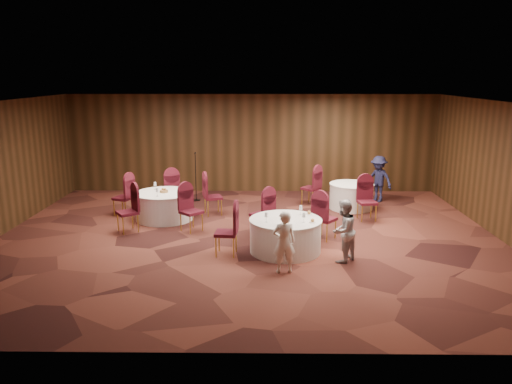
{
  "coord_description": "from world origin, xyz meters",
  "views": [
    {
      "loc": [
        0.35,
        -11.3,
        3.83
      ],
      "look_at": [
        0.2,
        0.2,
        1.1
      ],
      "focal_mm": 35.0,
      "sensor_mm": 36.0,
      "label": 1
    }
  ],
  "objects_px": {
    "table_main": "(285,235)",
    "woman_b": "(343,231)",
    "table_left": "(165,206)",
    "man_c": "(378,179)",
    "mic_stand": "(196,187)",
    "table_right": "(351,196)",
    "woman_a": "(284,242)"
  },
  "relations": [
    {
      "from": "table_right",
      "to": "mic_stand",
      "type": "bearing_deg",
      "value": 169.06
    },
    {
      "from": "mic_stand",
      "to": "woman_a",
      "type": "height_order",
      "value": "mic_stand"
    },
    {
      "from": "man_c",
      "to": "table_left",
      "type": "bearing_deg",
      "value": -119.43
    },
    {
      "from": "woman_a",
      "to": "woman_b",
      "type": "relative_size",
      "value": 0.95
    },
    {
      "from": "table_left",
      "to": "mic_stand",
      "type": "relative_size",
      "value": 1.04
    },
    {
      "from": "woman_a",
      "to": "woman_b",
      "type": "bearing_deg",
      "value": -161.87
    },
    {
      "from": "table_main",
      "to": "woman_b",
      "type": "relative_size",
      "value": 1.19
    },
    {
      "from": "mic_stand",
      "to": "man_c",
      "type": "height_order",
      "value": "mic_stand"
    },
    {
      "from": "table_left",
      "to": "man_c",
      "type": "distance_m",
      "value": 6.5
    },
    {
      "from": "table_right",
      "to": "man_c",
      "type": "bearing_deg",
      "value": 41.3
    },
    {
      "from": "mic_stand",
      "to": "man_c",
      "type": "xyz_separation_m",
      "value": [
        5.6,
        -0.05,
        0.27
      ]
    },
    {
      "from": "woman_b",
      "to": "man_c",
      "type": "relative_size",
      "value": 0.94
    },
    {
      "from": "man_c",
      "to": "woman_b",
      "type": "bearing_deg",
      "value": -67.58
    },
    {
      "from": "table_main",
      "to": "table_right",
      "type": "distance_m",
      "value": 4.19
    },
    {
      "from": "mic_stand",
      "to": "woman_b",
      "type": "bearing_deg",
      "value": -53.94
    },
    {
      "from": "table_right",
      "to": "man_c",
      "type": "relative_size",
      "value": 0.9
    },
    {
      "from": "table_main",
      "to": "woman_b",
      "type": "distance_m",
      "value": 1.33
    },
    {
      "from": "table_main",
      "to": "table_right",
      "type": "relative_size",
      "value": 1.25
    },
    {
      "from": "mic_stand",
      "to": "woman_a",
      "type": "xyz_separation_m",
      "value": [
        2.48,
        -5.75,
        0.2
      ]
    },
    {
      "from": "table_left",
      "to": "table_right",
      "type": "bearing_deg",
      "value": 12.45
    },
    {
      "from": "table_main",
      "to": "table_right",
      "type": "bearing_deg",
      "value": 60.34
    },
    {
      "from": "table_right",
      "to": "man_c",
      "type": "xyz_separation_m",
      "value": [
        0.96,
        0.84,
        0.33
      ]
    },
    {
      "from": "woman_a",
      "to": "table_left",
      "type": "bearing_deg",
      "value": -58.99
    },
    {
      "from": "table_main",
      "to": "woman_a",
      "type": "xyz_separation_m",
      "value": [
        -0.08,
        -1.21,
        0.26
      ]
    },
    {
      "from": "table_left",
      "to": "table_main",
      "type": "bearing_deg",
      "value": -38.36
    },
    {
      "from": "table_main",
      "to": "mic_stand",
      "type": "height_order",
      "value": "mic_stand"
    },
    {
      "from": "table_right",
      "to": "man_c",
      "type": "distance_m",
      "value": 1.32
    },
    {
      "from": "table_right",
      "to": "woman_b",
      "type": "bearing_deg",
      "value": -102.14
    },
    {
      "from": "table_right",
      "to": "woman_a",
      "type": "bearing_deg",
      "value": -113.99
    },
    {
      "from": "table_left",
      "to": "woman_b",
      "type": "xyz_separation_m",
      "value": [
        4.31,
        -3.07,
        0.29
      ]
    },
    {
      "from": "table_left",
      "to": "man_c",
      "type": "height_order",
      "value": "man_c"
    },
    {
      "from": "mic_stand",
      "to": "woman_b",
      "type": "height_order",
      "value": "mic_stand"
    }
  ]
}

